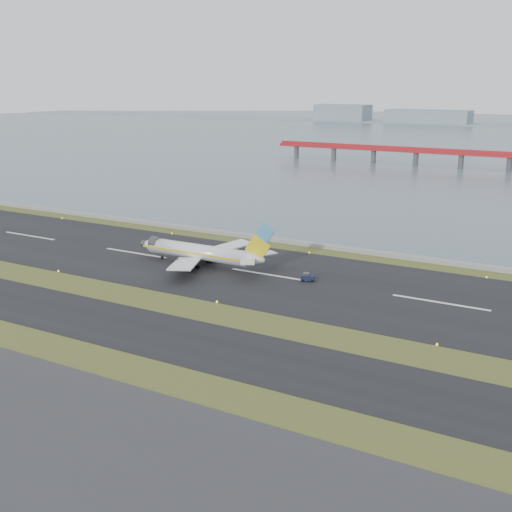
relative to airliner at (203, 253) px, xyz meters
name	(u,v)px	position (x,y,z in m)	size (l,w,h in m)	color
ground	(196,314)	(17.79, -28.67, -3.46)	(1000.00, 1000.00, 0.00)	#374B1A
taxiway_strip	(158,334)	(17.79, -40.67, -3.41)	(1000.00, 18.00, 0.10)	black
runway_strip	(269,275)	(17.79, 1.33, -3.41)	(1000.00, 45.00, 0.10)	black
seawall	(321,246)	(17.79, 31.33, -2.96)	(1000.00, 2.50, 1.00)	gray
red_pier	(510,157)	(37.79, 221.33, 3.82)	(260.00, 5.00, 10.20)	#A81C21
airliner	(203,253)	(0.00, 0.00, 0.00)	(38.52, 32.89, 12.80)	white
pushback_tug	(308,277)	(27.75, 1.36, -2.49)	(3.50, 2.67, 1.99)	#121932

